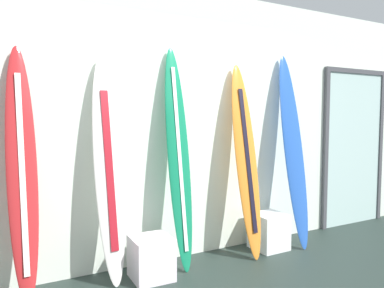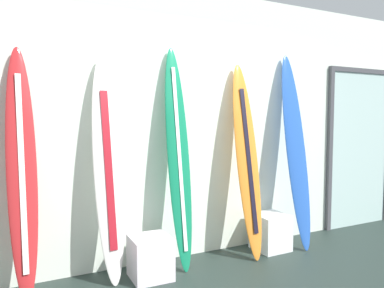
{
  "view_description": "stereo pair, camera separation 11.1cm",
  "coord_description": "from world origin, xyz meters",
  "px_view_note": "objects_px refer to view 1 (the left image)",
  "views": [
    {
      "loc": [
        -1.64,
        -2.24,
        1.48
      ],
      "look_at": [
        0.08,
        0.95,
        1.22
      ],
      "focal_mm": 34.72,
      "sensor_mm": 36.0,
      "label": 1
    },
    {
      "loc": [
        -1.54,
        -2.29,
        1.48
      ],
      "look_at": [
        0.08,
        0.95,
        1.22
      ],
      "focal_mm": 34.72,
      "sensor_mm": 36.0,
      "label": 2
    }
  ],
  "objects_px": {
    "surfboard_crimson": "(22,175)",
    "glass_door": "(354,145)",
    "surfboard_sunset": "(246,161)",
    "display_block_left": "(269,231)",
    "surfboard_ivory": "(109,172)",
    "surfboard_emerald": "(179,158)",
    "display_block_center": "(151,258)",
    "surfboard_cobalt": "(293,150)"
  },
  "relations": [
    {
      "from": "surfboard_ivory",
      "to": "surfboard_emerald",
      "type": "height_order",
      "value": "surfboard_emerald"
    },
    {
      "from": "display_block_left",
      "to": "display_block_center",
      "type": "height_order",
      "value": "display_block_left"
    },
    {
      "from": "surfboard_sunset",
      "to": "display_block_left",
      "type": "distance_m",
      "value": 0.88
    },
    {
      "from": "surfboard_crimson",
      "to": "surfboard_ivory",
      "type": "distance_m",
      "value": 0.7
    },
    {
      "from": "surfboard_cobalt",
      "to": "display_block_left",
      "type": "distance_m",
      "value": 0.96
    },
    {
      "from": "surfboard_cobalt",
      "to": "display_block_left",
      "type": "xyz_separation_m",
      "value": [
        -0.33,
        0.01,
        -0.9
      ]
    },
    {
      "from": "surfboard_cobalt",
      "to": "surfboard_sunset",
      "type": "bearing_deg",
      "value": 179.9
    },
    {
      "from": "surfboard_crimson",
      "to": "glass_door",
      "type": "bearing_deg",
      "value": 2.68
    },
    {
      "from": "surfboard_cobalt",
      "to": "display_block_center",
      "type": "xyz_separation_m",
      "value": [
        -1.79,
        -0.08,
        -0.91
      ]
    },
    {
      "from": "surfboard_sunset",
      "to": "surfboard_cobalt",
      "type": "height_order",
      "value": "surfboard_cobalt"
    },
    {
      "from": "surfboard_crimson",
      "to": "surfboard_ivory",
      "type": "relative_size",
      "value": 1.02
    },
    {
      "from": "surfboard_ivory",
      "to": "display_block_center",
      "type": "bearing_deg",
      "value": -21.08
    },
    {
      "from": "surfboard_cobalt",
      "to": "surfboard_emerald",
      "type": "bearing_deg",
      "value": 178.11
    },
    {
      "from": "display_block_left",
      "to": "display_block_center",
      "type": "relative_size",
      "value": 1.03
    },
    {
      "from": "surfboard_cobalt",
      "to": "glass_door",
      "type": "distance_m",
      "value": 1.37
    },
    {
      "from": "surfboard_crimson",
      "to": "display_block_center",
      "type": "height_order",
      "value": "surfboard_crimson"
    },
    {
      "from": "surfboard_ivory",
      "to": "display_block_center",
      "type": "xyz_separation_m",
      "value": [
        0.34,
        -0.13,
        -0.8
      ]
    },
    {
      "from": "surfboard_cobalt",
      "to": "display_block_center",
      "type": "height_order",
      "value": "surfboard_cobalt"
    },
    {
      "from": "surfboard_ivory",
      "to": "display_block_center",
      "type": "relative_size",
      "value": 5.26
    },
    {
      "from": "surfboard_crimson",
      "to": "display_block_left",
      "type": "xyz_separation_m",
      "value": [
        2.5,
        -0.04,
        -0.82
      ]
    },
    {
      "from": "surfboard_emerald",
      "to": "display_block_left",
      "type": "relative_size",
      "value": 5.45
    },
    {
      "from": "surfboard_emerald",
      "to": "display_block_center",
      "type": "relative_size",
      "value": 5.63
    },
    {
      "from": "surfboard_crimson",
      "to": "display_block_center",
      "type": "xyz_separation_m",
      "value": [
        1.04,
        -0.13,
        -0.83
      ]
    },
    {
      "from": "surfboard_cobalt",
      "to": "glass_door",
      "type": "bearing_deg",
      "value": 10.55
    },
    {
      "from": "surfboard_crimson",
      "to": "surfboard_emerald",
      "type": "distance_m",
      "value": 1.39
    },
    {
      "from": "surfboard_sunset",
      "to": "display_block_left",
      "type": "xyz_separation_m",
      "value": [
        0.33,
        0.01,
        -0.82
      ]
    },
    {
      "from": "surfboard_ivory",
      "to": "display_block_left",
      "type": "bearing_deg",
      "value": -1.3
    },
    {
      "from": "surfboard_sunset",
      "to": "display_block_center",
      "type": "xyz_separation_m",
      "value": [
        -1.12,
        -0.08,
        -0.82
      ]
    },
    {
      "from": "surfboard_ivory",
      "to": "surfboard_emerald",
      "type": "relative_size",
      "value": 0.93
    },
    {
      "from": "glass_door",
      "to": "surfboard_sunset",
      "type": "bearing_deg",
      "value": -172.92
    },
    {
      "from": "display_block_center",
      "to": "surfboard_emerald",
      "type": "bearing_deg",
      "value": 20.16
    },
    {
      "from": "display_block_center",
      "to": "surfboard_cobalt",
      "type": "bearing_deg",
      "value": 2.52
    },
    {
      "from": "surfboard_ivory",
      "to": "glass_door",
      "type": "height_order",
      "value": "glass_door"
    },
    {
      "from": "surfboard_emerald",
      "to": "surfboard_cobalt",
      "type": "bearing_deg",
      "value": -1.89
    },
    {
      "from": "surfboard_ivory",
      "to": "display_block_left",
      "type": "xyz_separation_m",
      "value": [
        1.8,
        -0.04,
        -0.8
      ]
    },
    {
      "from": "surfboard_ivory",
      "to": "surfboard_crimson",
      "type": "bearing_deg",
      "value": 179.87
    },
    {
      "from": "surfboard_crimson",
      "to": "surfboard_cobalt",
      "type": "xyz_separation_m",
      "value": [
        2.83,
        -0.06,
        0.08
      ]
    },
    {
      "from": "surfboard_ivory",
      "to": "surfboard_sunset",
      "type": "relative_size",
      "value": 0.99
    },
    {
      "from": "surfboard_emerald",
      "to": "surfboard_sunset",
      "type": "height_order",
      "value": "surfboard_emerald"
    },
    {
      "from": "surfboard_sunset",
      "to": "display_block_left",
      "type": "relative_size",
      "value": 5.16
    },
    {
      "from": "surfboard_crimson",
      "to": "surfboard_sunset",
      "type": "distance_m",
      "value": 2.17
    },
    {
      "from": "surfboard_emerald",
      "to": "surfboard_cobalt",
      "type": "relative_size",
      "value": 0.98
    }
  ]
}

